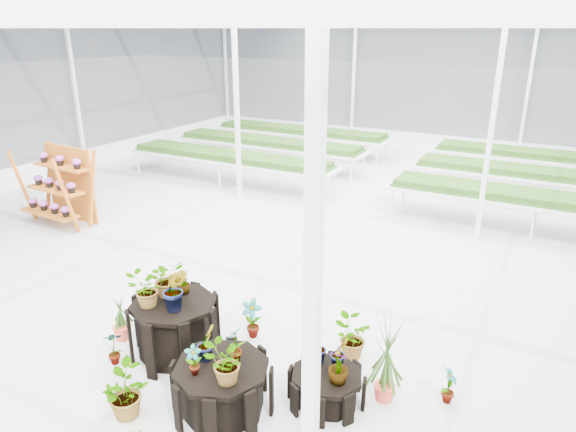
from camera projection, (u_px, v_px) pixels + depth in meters
The scene contains 10 objects.
ground_plane at pixel (256, 285), 8.90m from camera, with size 24.00×24.00×0.00m, color gray.
greenhouse_shell at pixel (253, 159), 8.13m from camera, with size 18.00×24.00×4.50m, color white, non-canonical shape.
steel_frame at pixel (253, 159), 8.13m from camera, with size 18.00×24.00×4.50m, color silver, non-canonical shape.
nursery_benches at pixel (389, 168), 14.69m from camera, with size 16.00×7.00×0.84m, color silver, non-canonical shape.
plinth_tall at pixel (175, 328), 6.91m from camera, with size 1.17×1.17×0.80m, color black.
plinth_mid at pixel (222, 388), 5.91m from camera, with size 1.14×1.14×0.60m, color black.
plinth_low at pixel (326, 388), 6.07m from camera, with size 0.88×0.88×0.40m, color black.
shelf_rack at pixel (57, 187), 11.44m from camera, with size 1.63×0.86×1.73m, color #A75415, non-canonical shape.
bird_table at pixel (55, 179), 12.48m from camera, with size 0.36×0.36×1.50m, color #A87255, non-canonical shape.
nursery_plants at pixel (229, 338), 6.43m from camera, with size 4.70×3.16×1.40m.
Camera 1 is at (4.29, -6.71, 4.20)m, focal length 32.00 mm.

